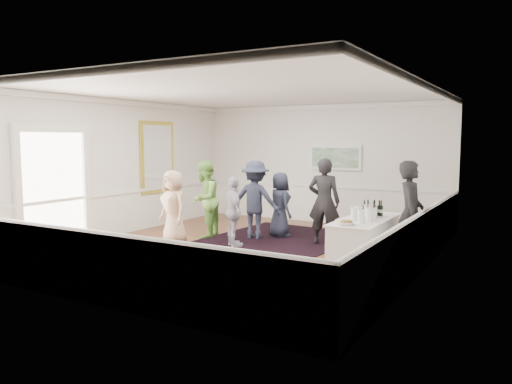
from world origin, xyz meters
The scene contains 23 objects.
floor centered at (0.00, 0.00, 0.00)m, with size 8.00×8.00×0.00m, color brown.
ceiling centered at (0.00, 0.00, 3.20)m, with size 7.00×8.00×0.02m, color white.
wall_left centered at (-3.50, 0.00, 1.60)m, with size 0.02×8.00×3.20m, color white.
wall_right centered at (3.50, 0.00, 1.60)m, with size 0.02×8.00×3.20m, color white.
wall_back centered at (0.00, 4.00, 1.60)m, with size 7.00×0.02×3.20m, color white.
wall_front centered at (0.00, -4.00, 1.60)m, with size 7.00×0.02×3.20m, color white.
wainscoting centered at (0.00, 0.00, 0.50)m, with size 7.00×8.00×1.00m, color white, non-canonical shape.
mirror centered at (-3.45, 1.30, 1.80)m, with size 0.05×1.25×1.85m.
doorway centered at (-3.45, -1.90, 1.42)m, with size 0.10×1.78×2.56m.
landscape_painting centered at (0.40, 3.95, 1.78)m, with size 1.44×0.06×0.66m.
area_rug centered at (0.09, 1.11, 0.01)m, with size 2.96×3.88×0.02m, color black.
serving_table centered at (2.49, 0.04, 0.42)m, with size 0.79×2.07×0.84m.
bartender centered at (3.20, 0.38, 0.94)m, with size 0.69×0.45×1.89m, color black.
guest_tan centered at (-1.59, -0.36, 0.80)m, with size 0.79×0.51×1.61m, color tan.
guest_green centered at (-1.51, 0.66, 0.89)m, with size 0.86×0.67×1.78m, color #6FAA44.
guest_lilac centered at (-0.38, 0.13, 0.74)m, with size 0.87×0.36×1.48m, color #B2ABBF.
guest_dark_a centered at (-0.42, 1.11, 0.89)m, with size 1.15×0.66×1.78m, color #202536.
guest_dark_b centered at (1.18, 1.28, 0.94)m, with size 0.68×0.45×1.87m, color black.
guest_navy centered at (-0.05, 1.62, 0.75)m, with size 0.73×0.48×1.50m, color #202536.
wine_bottles centered at (2.49, 0.47, 0.99)m, with size 0.35×0.23×0.31m.
juice_pitchers centered at (2.52, -0.18, 0.96)m, with size 0.43×0.57×0.24m.
ice_bucket centered at (2.50, 0.25, 0.95)m, with size 0.26×0.26×0.24m, color silver.
nut_bowl centered at (2.41, -0.74, 0.87)m, with size 0.28×0.28×0.08m.
Camera 1 is at (5.20, -8.63, 2.25)m, focal length 35.00 mm.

